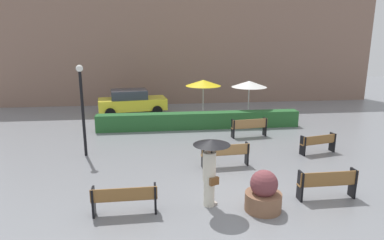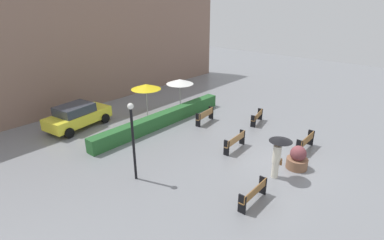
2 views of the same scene
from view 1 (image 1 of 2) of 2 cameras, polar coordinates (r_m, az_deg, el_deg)
name	(u,v)px [view 1 (image 1 of 2)]	position (r m, az deg, el deg)	size (l,w,h in m)	color
ground_plane	(239,201)	(10.65, 7.81, -13.28)	(60.00, 60.00, 0.00)	gray
bench_back_row	(249,126)	(16.91, 9.60, -1.03)	(1.82, 0.56, 0.91)	#9E7242
bench_mid_center	(225,153)	(12.98, 5.61, -5.52)	(1.87, 0.43, 0.89)	#9E7242
bench_far_right	(318,142)	(15.31, 20.44, -3.53)	(1.66, 0.67, 0.81)	olive
bench_near_right	(328,182)	(11.21, 21.79, -9.68)	(1.82, 0.37, 0.91)	olive
bench_near_left	(124,198)	(9.79, -11.25, -12.68)	(1.81, 0.37, 0.83)	olive
pedestrian_with_umbrella	(210,162)	(9.72, 3.10, -7.01)	(1.05, 1.05, 2.06)	silver
planter_pot	(263,193)	(10.04, 11.90, -11.95)	(1.04, 1.04, 1.20)	brown
lamp_post	(82,101)	(14.36, -17.97, 3.07)	(0.28, 0.28, 3.75)	black
patio_umbrella_yellow	(203,83)	(19.98, 1.89, 6.23)	(2.07, 2.07, 2.37)	silver
patio_umbrella_white	(249,84)	(19.68, 9.57, 5.97)	(2.00, 2.00, 2.38)	silver
hedge_strip	(199,120)	(18.26, 1.23, -0.08)	(10.85, 0.70, 0.87)	#28602D
building_facade	(186,46)	(25.29, -1.03, 12.26)	(28.00, 1.20, 8.26)	#846656
parked_car	(132,102)	(21.89, -10.09, 3.06)	(4.41, 2.45, 1.57)	yellow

